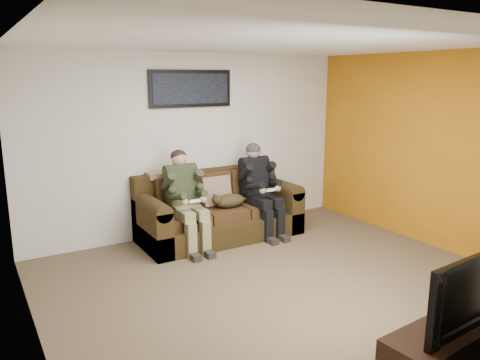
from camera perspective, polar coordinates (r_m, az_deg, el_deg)
floor at (r=5.35m, az=5.29°, el=-12.59°), size 5.00×5.00×0.00m
ceiling at (r=4.86m, az=5.93°, el=16.39°), size 5.00×5.00×0.00m
wall_back at (r=6.86m, az=-5.63°, el=4.34°), size 5.00×0.00×5.00m
wall_left at (r=4.03m, az=-24.41°, el=-2.45°), size 0.00×4.50×4.50m
wall_right at (r=6.72m, az=23.07°, el=3.23°), size 0.00×4.50×4.50m
accent_wall_right at (r=6.71m, az=23.02°, el=3.23°), size 0.00×4.50×4.50m
sofa at (r=6.76m, az=-2.75°, el=-3.96°), size 2.28×0.99×0.93m
throw_pillow at (r=6.72m, az=-2.95°, el=-1.32°), size 0.44×0.21×0.43m
throw_blanket at (r=6.59m, az=-9.30°, el=0.67°), size 0.47×0.23×0.08m
person_left at (r=6.24m, az=-6.73°, el=-1.71°), size 0.51×0.87×1.31m
person_right at (r=6.79m, az=2.36°, el=-0.45°), size 0.51×0.86×1.32m
cat at (r=6.60m, az=-1.42°, el=-2.52°), size 0.66×0.26×0.24m
framed_poster at (r=6.74m, az=-6.00°, el=11.01°), size 1.25×0.05×0.52m
tv_stand at (r=4.18m, az=24.40°, el=-18.23°), size 1.33×0.51×0.41m
television at (r=3.95m, az=25.06°, el=-11.92°), size 1.04×0.21×0.59m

